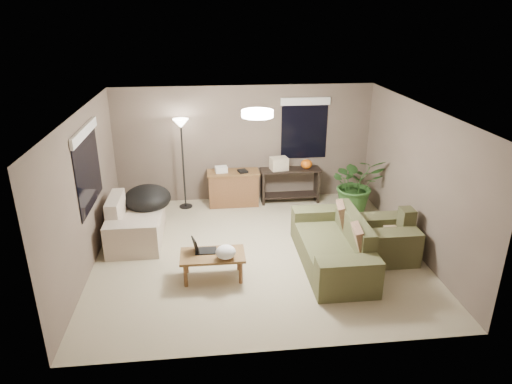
{
  "coord_description": "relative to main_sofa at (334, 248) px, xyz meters",
  "views": [
    {
      "loc": [
        -0.79,
        -6.97,
        3.93
      ],
      "look_at": [
        0.0,
        0.2,
        1.05
      ],
      "focal_mm": 32.0,
      "sensor_mm": 36.0,
      "label": 1
    }
  ],
  "objects": [
    {
      "name": "throw_pillows",
      "position": [
        0.26,
        0.0,
        0.36
      ],
      "size": [
        0.31,
        1.38,
        0.47
      ],
      "color": "#8C7251",
      "rests_on": "main_sofa"
    },
    {
      "name": "floor_lamp",
      "position": [
        -2.52,
        2.65,
        1.3
      ],
      "size": [
        0.32,
        0.32,
        1.91
      ],
      "color": "black",
      "rests_on": "ground"
    },
    {
      "name": "coffee_table",
      "position": [
        -2.0,
        -0.22,
        0.06
      ],
      "size": [
        1.0,
        0.55,
        0.42
      ],
      "color": "brown",
      "rests_on": "ground"
    },
    {
      "name": "pumpkin",
      "position": [
        0.1,
        2.71,
        0.56
      ],
      "size": [
        0.27,
        0.27,
        0.2
      ],
      "primitive_type": "ellipsoid",
      "rotation": [
        0.0,
        0.0,
        0.12
      ],
      "color": "orange",
      "rests_on": "console_table"
    },
    {
      "name": "loveseat",
      "position": [
        -3.38,
        1.26,
        0.0
      ],
      "size": [
        0.9,
        1.6,
        0.85
      ],
      "color": "beige",
      "rests_on": "ground"
    },
    {
      "name": "main_sofa",
      "position": [
        0.0,
        0.0,
        0.0
      ],
      "size": [
        0.95,
        2.2,
        0.85
      ],
      "color": "#4E5030",
      "rests_on": "ground"
    },
    {
      "name": "papasan_chair",
      "position": [
        -3.2,
        1.87,
        0.17
      ],
      "size": [
        1.02,
        1.02,
        0.8
      ],
      "color": "black",
      "rests_on": "ground"
    },
    {
      "name": "laptop",
      "position": [
        -2.17,
        -0.12,
        0.19
      ],
      "size": [
        0.39,
        0.24,
        0.24
      ],
      "color": "black",
      "rests_on": "coffee_table"
    },
    {
      "name": "houseplant",
      "position": [
        1.02,
        2.08,
        0.17
      ],
      "size": [
        1.08,
        1.2,
        0.93
      ],
      "primitive_type": "imported",
      "color": "#2D5923",
      "rests_on": "ground"
    },
    {
      "name": "desk_papers",
      "position": [
        -1.64,
        2.67,
        0.51
      ],
      "size": [
        0.7,
        0.29,
        0.12
      ],
      "color": "silver",
      "rests_on": "desk"
    },
    {
      "name": "armchair",
      "position": [
        0.93,
        0.18,
        0.0
      ],
      "size": [
        0.95,
        1.0,
        0.85
      ],
      "color": "brown",
      "rests_on": "ground"
    },
    {
      "name": "cat_scratching_post",
      "position": [
        1.05,
        0.36,
        -0.08
      ],
      "size": [
        0.32,
        0.32,
        0.5
      ],
      "color": "tan",
      "rests_on": "ground"
    },
    {
      "name": "ceiling_fixture",
      "position": [
        -1.21,
        0.52,
        2.15
      ],
      "size": [
        0.5,
        0.5,
        0.1
      ],
      "primitive_type": "cylinder",
      "color": "white",
      "rests_on": "room_shell"
    },
    {
      "name": "plastic_bag",
      "position": [
        -1.8,
        -0.37,
        0.23
      ],
      "size": [
        0.37,
        0.35,
        0.22
      ],
      "primitive_type": "ellipsoid",
      "rotation": [
        0.0,
        0.0,
        -0.26
      ],
      "color": "white",
      "rests_on": "coffee_table"
    },
    {
      "name": "desk",
      "position": [
        -1.49,
        2.68,
        0.08
      ],
      "size": [
        1.1,
        0.5,
        0.75
      ],
      "color": "brown",
      "rests_on": "ground"
    },
    {
      "name": "console_table",
      "position": [
        -0.25,
        2.71,
        0.14
      ],
      "size": [
        1.3,
        0.4,
        0.75
      ],
      "color": "black",
      "rests_on": "ground"
    },
    {
      "name": "window_left",
      "position": [
        -3.94,
        0.82,
        1.49
      ],
      "size": [
        0.05,
        1.56,
        1.33
      ],
      "color": "black",
      "rests_on": "room_shell"
    },
    {
      "name": "cardboard_box",
      "position": [
        -0.5,
        2.71,
        0.59
      ],
      "size": [
        0.4,
        0.33,
        0.27
      ],
      "primitive_type": "cube",
      "rotation": [
        0.0,
        0.0,
        0.2
      ],
      "color": "beige",
      "rests_on": "console_table"
    },
    {
      "name": "window_back",
      "position": [
        0.09,
        3.0,
        1.49
      ],
      "size": [
        1.06,
        0.05,
        1.33
      ],
      "color": "black",
      "rests_on": "room_shell"
    },
    {
      "name": "room_shell",
      "position": [
        -1.21,
        0.52,
        0.96
      ],
      "size": [
        5.5,
        5.5,
        5.5
      ],
      "color": "tan",
      "rests_on": "ground"
    }
  ]
}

